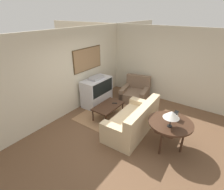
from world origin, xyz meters
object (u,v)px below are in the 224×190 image
at_px(console_table, 170,124).
at_px(coffee_table, 108,107).
at_px(armchair, 135,93).
at_px(tv, 97,91).
at_px(mantel_clock, 175,115).
at_px(table_lamp, 172,115).
at_px(couch, 133,122).

bearing_deg(console_table, coffee_table, 83.77).
bearing_deg(armchair, tv, -143.39).
xyz_separation_m(tv, mantel_clock, (-0.53, -2.96, 0.34)).
xyz_separation_m(tv, console_table, (-0.72, -2.93, 0.17)).
distance_m(armchair, mantel_clock, 2.62).
xyz_separation_m(coffee_table, mantel_clock, (-0.03, -2.08, 0.45)).
height_order(armchair, console_table, armchair).
height_order(coffee_table, table_lamp, table_lamp).
height_order(armchair, table_lamp, table_lamp).
bearing_deg(mantel_clock, couch, 98.21).
bearing_deg(mantel_clock, console_table, 169.93).
height_order(coffee_table, mantel_clock, mantel_clock).
bearing_deg(armchair, coffee_table, -105.31).
bearing_deg(console_table, armchair, 46.64).
height_order(tv, mantel_clock, tv).
height_order(couch, console_table, couch).
xyz_separation_m(couch, armchair, (1.79, 0.91, -0.05)).
xyz_separation_m(coffee_table, console_table, (-0.22, -2.04, 0.29)).
bearing_deg(armchair, console_table, -54.84).
height_order(couch, armchair, couch).
distance_m(tv, mantel_clock, 3.03).
bearing_deg(couch, tv, -111.91).
bearing_deg(table_lamp, couch, 77.83).
distance_m(console_table, table_lamp, 0.43).
distance_m(tv, coffee_table, 1.02).
xyz_separation_m(armchair, table_lamp, (-2.02, -1.97, 0.79)).
relative_size(coffee_table, console_table, 0.97).
distance_m(tv, table_lamp, 3.15).
bearing_deg(tv, couch, -109.82).
xyz_separation_m(couch, coffee_table, (0.19, 1.02, 0.07)).
bearing_deg(console_table, table_lamp, -170.19).
relative_size(tv, table_lamp, 2.86).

